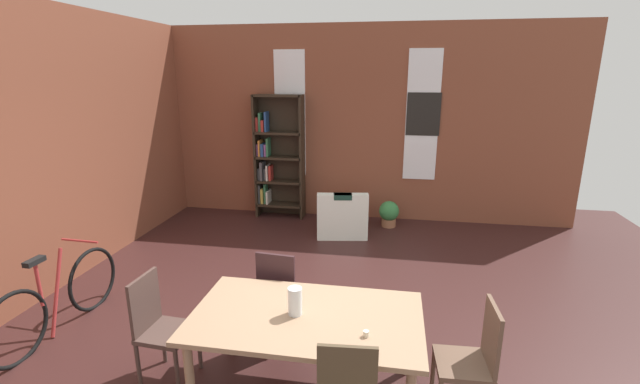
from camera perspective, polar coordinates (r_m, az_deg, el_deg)
ground_plane at (r=4.59m, az=-0.57°, el=-18.48°), size 9.88×9.88×0.00m
back_wall_brick at (r=7.68m, az=4.63°, el=8.95°), size 7.57×0.12×3.37m
window_pane_0 at (r=7.78m, az=-3.99°, el=10.30°), size 0.55×0.02×2.19m
window_pane_1 at (r=7.57m, az=13.44°, el=9.78°), size 0.55×0.02×2.19m
dining_table at (r=3.53m, az=-1.84°, el=-17.11°), size 1.80×1.03×0.74m
vase_on_table at (r=3.44m, az=-3.34°, el=-14.28°), size 0.11×0.11×0.23m
tealight_candle_0 at (r=3.25m, az=6.13°, el=-18.22°), size 0.04×0.04×0.04m
dining_chair_head_left at (r=4.03m, az=-20.63°, el=-16.19°), size 0.43×0.43×0.95m
dining_chair_far_left at (r=4.31m, az=-5.31°, el=-12.99°), size 0.44×0.44×0.95m
dining_chair_head_right at (r=3.62m, az=19.72°, el=-20.03°), size 0.42×0.42×0.95m
bookshelf_tall at (r=7.77m, az=-5.85°, el=4.62°), size 0.87×0.32×2.20m
armchair_white at (r=7.06m, az=2.90°, el=-3.34°), size 0.92×0.92×0.75m
bicycle_second at (r=5.19m, az=-31.50°, el=-12.12°), size 0.44×1.70×0.90m
potted_plant_by_shelf at (r=7.47m, az=9.15°, el=-2.76°), size 0.34×0.34×0.45m
framed_picture at (r=7.56m, az=13.58°, el=10.02°), size 0.56×0.03×0.72m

